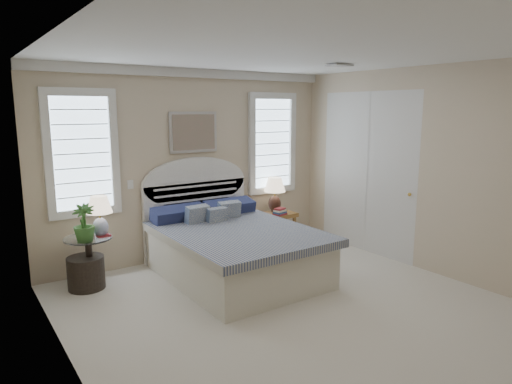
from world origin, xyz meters
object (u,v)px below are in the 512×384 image
(bed, at_px, (231,246))
(side_table_left, at_px, (89,257))
(lamp_left, at_px, (100,212))
(lamp_right, at_px, (275,191))
(floor_pot, at_px, (86,273))
(nightstand_right, at_px, (279,222))

(bed, relative_size, side_table_left, 3.61)
(bed, bearing_deg, lamp_left, 159.43)
(lamp_left, xyz_separation_m, lamp_right, (2.82, 0.26, -0.07))
(bed, height_order, floor_pot, bed)
(nightstand_right, relative_size, lamp_left, 1.06)
(nightstand_right, relative_size, floor_pot, 1.22)
(side_table_left, relative_size, nightstand_right, 1.19)
(lamp_right, bearing_deg, lamp_left, -174.80)
(side_table_left, height_order, lamp_right, lamp_right)
(bed, xyz_separation_m, nightstand_right, (1.30, 0.69, 0.00))
(bed, height_order, nightstand_right, bed)
(floor_pot, bearing_deg, nightstand_right, 2.00)
(bed, distance_m, floor_pot, 1.81)
(lamp_left, bearing_deg, nightstand_right, 2.63)
(lamp_left, relative_size, lamp_right, 0.90)
(side_table_left, height_order, nightstand_right, side_table_left)
(bed, distance_m, nightstand_right, 1.47)
(side_table_left, xyz_separation_m, nightstand_right, (2.95, 0.10, -0.00))
(nightstand_right, height_order, lamp_left, lamp_left)
(side_table_left, xyz_separation_m, floor_pot, (-0.05, -0.00, -0.19))
(side_table_left, bearing_deg, bed, -19.74)
(nightstand_right, distance_m, floor_pot, 3.01)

